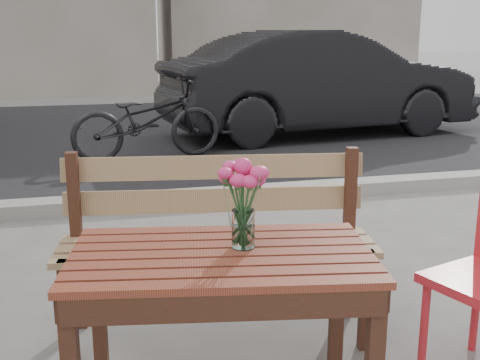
{
  "coord_description": "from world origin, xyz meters",
  "views": [
    {
      "loc": [
        -0.69,
        -2.07,
        1.49
      ],
      "look_at": [
        -0.14,
        0.07,
        0.94
      ],
      "focal_mm": 45.0,
      "sensor_mm": 36.0,
      "label": 1
    }
  ],
  "objects_px": {
    "main_vase": "(243,192)",
    "parked_car": "(320,83)",
    "bicycle": "(147,120)",
    "main_table": "(222,281)"
  },
  "relations": [
    {
      "from": "main_vase",
      "to": "parked_car",
      "type": "bearing_deg",
      "value": 65.96
    },
    {
      "from": "main_table",
      "to": "bicycle",
      "type": "distance_m",
      "value": 5.1
    },
    {
      "from": "main_table",
      "to": "parked_car",
      "type": "relative_size",
      "value": 0.27
    },
    {
      "from": "main_table",
      "to": "parked_car",
      "type": "distance_m",
      "value": 6.92
    },
    {
      "from": "main_table",
      "to": "main_vase",
      "type": "bearing_deg",
      "value": 30.9
    },
    {
      "from": "main_vase",
      "to": "bicycle",
      "type": "height_order",
      "value": "main_vase"
    },
    {
      "from": "main_table",
      "to": "bicycle",
      "type": "bearing_deg",
      "value": 97.67
    },
    {
      "from": "parked_car",
      "to": "bicycle",
      "type": "xyz_separation_m",
      "value": [
        -2.65,
        -1.19,
        -0.29
      ]
    },
    {
      "from": "main_vase",
      "to": "bicycle",
      "type": "xyz_separation_m",
      "value": [
        0.14,
        5.06,
        -0.43
      ]
    },
    {
      "from": "main_table",
      "to": "main_vase",
      "type": "xyz_separation_m",
      "value": [
        0.09,
        0.03,
        0.33
      ]
    }
  ]
}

